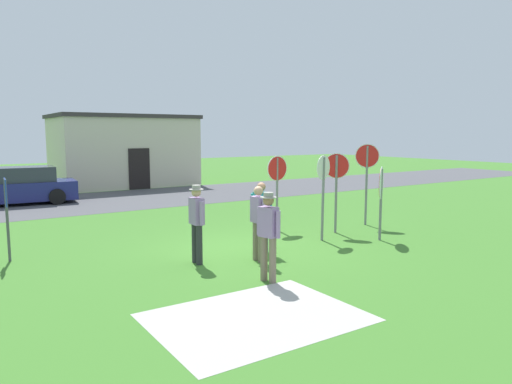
# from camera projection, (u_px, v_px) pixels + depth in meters

# --- Properties ---
(ground_plane) EXTENTS (80.00, 80.00, 0.00)m
(ground_plane) POSITION_uv_depth(u_px,v_px,m) (245.00, 251.00, 11.50)
(ground_plane) COLOR #3D7528
(street_asphalt) EXTENTS (60.00, 6.40, 0.01)m
(street_asphalt) POSITION_uv_depth(u_px,v_px,m) (114.00, 200.00, 20.25)
(street_asphalt) COLOR #4C4C51
(street_asphalt) RESTS_ON ground
(concrete_path) EXTENTS (3.20, 2.40, 0.01)m
(concrete_path) POSITION_uv_depth(u_px,v_px,m) (256.00, 317.00, 7.33)
(concrete_path) COLOR #ADAAA3
(concrete_path) RESTS_ON ground
(building_background) EXTENTS (7.28, 5.08, 3.85)m
(building_background) POSITION_uv_depth(u_px,v_px,m) (123.00, 150.00, 26.06)
(building_background) COLOR beige
(building_background) RESTS_ON ground
(parked_car_on_street) EXTENTS (4.43, 2.27, 1.51)m
(parked_car_on_street) POSITION_uv_depth(u_px,v_px,m) (20.00, 187.00, 19.10)
(parked_car_on_street) COLOR navy
(parked_car_on_street) RESTS_ON ground
(stop_sign_low_front) EXTENTS (0.72, 0.52, 1.98)m
(stop_sign_low_front) POSITION_uv_depth(u_px,v_px,m) (381.00, 190.00, 12.49)
(stop_sign_low_front) COLOR slate
(stop_sign_low_front) RESTS_ON ground
(stop_sign_leaning_left) EXTENTS (0.62, 0.22, 2.28)m
(stop_sign_leaning_left) POSITION_uv_depth(u_px,v_px,m) (323.00, 184.00, 12.44)
(stop_sign_leaning_left) COLOR slate
(stop_sign_leaning_left) RESTS_ON ground
(stop_sign_leaning_right) EXTENTS (0.57, 0.50, 2.53)m
(stop_sign_leaning_right) POSITION_uv_depth(u_px,v_px,m) (367.00, 170.00, 14.58)
(stop_sign_leaning_right) COLOR slate
(stop_sign_leaning_right) RESTS_ON ground
(stop_sign_rear_left) EXTENTS (0.74, 0.08, 2.20)m
(stop_sign_rear_left) POSITION_uv_depth(u_px,v_px,m) (277.00, 180.00, 13.76)
(stop_sign_rear_left) COLOR slate
(stop_sign_rear_left) RESTS_ON ground
(stop_sign_far_back) EXTENTS (0.56, 0.50, 2.30)m
(stop_sign_far_back) POSITION_uv_depth(u_px,v_px,m) (336.00, 179.00, 13.40)
(stop_sign_far_back) COLOR slate
(stop_sign_far_back) RESTS_ON ground
(person_holding_notes) EXTENTS (0.36, 0.52, 1.69)m
(person_holding_notes) POSITION_uv_depth(u_px,v_px,m) (261.00, 213.00, 11.29)
(person_holding_notes) COLOR #4C5670
(person_holding_notes) RESTS_ON ground
(person_near_signs) EXTENTS (0.31, 0.57, 1.74)m
(person_near_signs) POSITION_uv_depth(u_px,v_px,m) (197.00, 219.00, 10.27)
(person_near_signs) COLOR #2D2D33
(person_near_signs) RESTS_ON ground
(person_in_dark_shirt) EXTENTS (0.32, 0.56, 1.74)m
(person_in_dark_shirt) POSITION_uv_depth(u_px,v_px,m) (268.00, 232.00, 9.00)
(person_in_dark_shirt) COLOR #7A6B56
(person_in_dark_shirt) RESTS_ON ground
(person_with_sunhat) EXTENTS (0.23, 0.57, 1.69)m
(person_with_sunhat) POSITION_uv_depth(u_px,v_px,m) (258.00, 219.00, 10.47)
(person_with_sunhat) COLOR #7A6B56
(person_with_sunhat) RESTS_ON ground
(info_panel_leftmost) EXTENTS (0.06, 0.60, 1.86)m
(info_panel_leftmost) POSITION_uv_depth(u_px,v_px,m) (6.00, 205.00, 10.40)
(info_panel_leftmost) COLOR #4C4C51
(info_panel_leftmost) RESTS_ON ground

